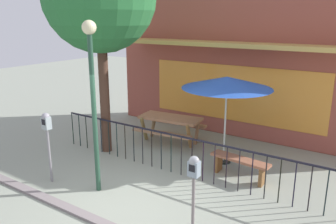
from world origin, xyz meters
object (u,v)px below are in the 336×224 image
Objects in this scene: picnic_table_left at (170,122)px; parking_meter_far at (194,175)px; patio_umbrella at (227,83)px; patio_bench at (240,163)px; parking_meter_near at (47,129)px; street_lamp at (92,82)px.

picnic_table_left is 1.35× the size of parking_meter_far.
patio_umbrella is 1.94m from patio_bench.
picnic_table_left is at bearing 76.79° from parking_meter_near.
parking_meter_far is at bearing 0.86° from parking_meter_near.
parking_meter_far is at bearing -5.69° from street_lamp.
parking_meter_far is at bearing -86.30° from patio_bench.
picnic_table_left reaches higher than patio_bench.
patio_umbrella is 3.27m from street_lamp.
parking_meter_near is at bearing -103.21° from picnic_table_left.
parking_meter_near is 0.45× the size of street_lamp.
parking_meter_far is 0.41× the size of street_lamp.
patio_bench is 1.00× the size of parking_meter_far.
patio_umbrella is 3.32m from parking_meter_far.
parking_meter_near is (-2.78, -3.13, -0.82)m from patio_umbrella.
parking_meter_near is at bearing -131.69° from patio_umbrella.
street_lamp reaches higher than picnic_table_left.
street_lamp is at bearing 14.43° from parking_meter_near.
picnic_table_left is 2.85m from patio_bench.
parking_meter_near is 1.63m from street_lamp.
parking_meter_far is (3.62, 0.05, -0.13)m from parking_meter_near.
patio_umbrella is at bearing -13.87° from picnic_table_left.
street_lamp is (-2.46, 0.24, 1.23)m from parking_meter_far.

